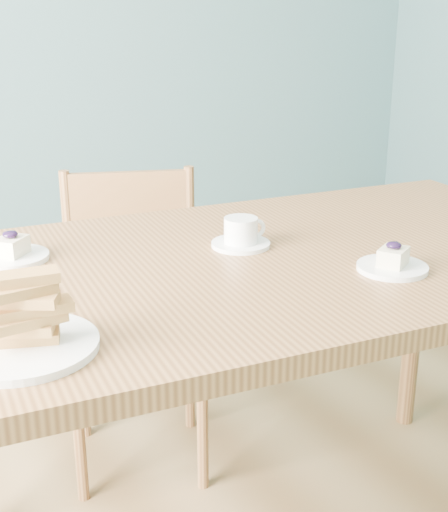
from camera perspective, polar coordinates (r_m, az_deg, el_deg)
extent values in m
cube|color=olive|center=(2.24, 9.99, -18.23)|extent=(5.00, 5.00, 0.01)
cube|color=slate|center=(3.99, -14.31, 18.82)|extent=(5.00, 0.01, 2.70)
cube|color=olive|center=(1.60, 4.54, -0.56)|extent=(1.65, 1.08, 0.04)
cylinder|color=olive|center=(2.42, 14.97, -4.68)|extent=(0.06, 0.06, 0.79)
cube|color=olive|center=(2.14, -7.04, -6.61)|extent=(0.53, 0.52, 0.04)
cylinder|color=olive|center=(2.11, -11.49, -14.17)|extent=(0.03, 0.03, 0.40)
cylinder|color=olive|center=(2.12, -1.72, -13.61)|extent=(0.03, 0.03, 0.40)
cylinder|color=olive|center=(2.39, -11.25, -9.82)|extent=(0.03, 0.03, 0.40)
cylinder|color=olive|center=(2.40, -2.76, -9.34)|extent=(0.03, 0.03, 0.40)
cylinder|color=olive|center=(2.22, -12.28, 0.91)|extent=(0.03, 0.03, 0.46)
cylinder|color=olive|center=(2.22, -2.74, 1.41)|extent=(0.03, 0.03, 0.46)
cube|color=olive|center=(2.18, -7.65, 4.45)|extent=(0.33, 0.15, 0.18)
cylinder|color=olive|center=(2.24, -9.63, -1.20)|extent=(0.01, 0.01, 0.27)
cylinder|color=olive|center=(2.24, -7.40, -1.08)|extent=(0.01, 0.01, 0.27)
cylinder|color=olive|center=(2.25, -5.17, -0.96)|extent=(0.01, 0.01, 0.27)
cylinder|color=white|center=(1.53, 13.31, -0.91)|extent=(0.15, 0.15, 0.01)
cube|color=beige|center=(1.52, 13.38, -0.06)|extent=(0.08, 0.08, 0.04)
ellipsoid|color=black|center=(1.52, 13.45, 0.85)|extent=(0.03, 0.03, 0.01)
sphere|color=black|center=(1.52, 13.60, 0.93)|extent=(0.01, 0.01, 0.01)
sphere|color=black|center=(1.52, 13.08, 0.85)|extent=(0.01, 0.01, 0.01)
sphere|color=black|center=(1.51, 13.74, 0.76)|extent=(0.01, 0.01, 0.01)
cylinder|color=white|center=(1.62, -16.56, -0.09)|extent=(0.16, 0.16, 0.01)
cube|color=beige|center=(1.61, -16.64, 0.76)|extent=(0.09, 0.09, 0.04)
ellipsoid|color=black|center=(1.60, -16.73, 1.67)|extent=(0.03, 0.03, 0.01)
sphere|color=black|center=(1.61, -16.44, 1.75)|extent=(0.01, 0.01, 0.01)
sphere|color=black|center=(1.61, -17.06, 1.67)|extent=(0.01, 0.01, 0.01)
sphere|color=black|center=(1.59, -16.55, 1.59)|extent=(0.01, 0.01, 0.01)
cylinder|color=white|center=(1.64, 1.34, 0.96)|extent=(0.14, 0.14, 0.01)
cylinder|color=white|center=(1.63, 1.35, 2.09)|extent=(0.09, 0.09, 0.06)
cylinder|color=brown|center=(1.62, 1.36, 2.87)|extent=(0.07, 0.07, 0.00)
torus|color=white|center=(1.64, 2.61, 2.22)|extent=(0.05, 0.02, 0.04)
cylinder|color=white|center=(1.20, -15.89, -6.95)|extent=(0.25, 0.25, 0.01)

